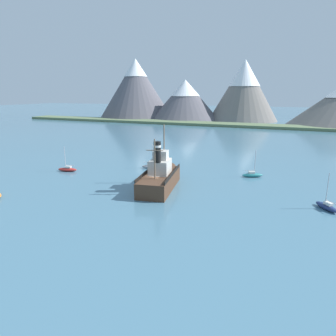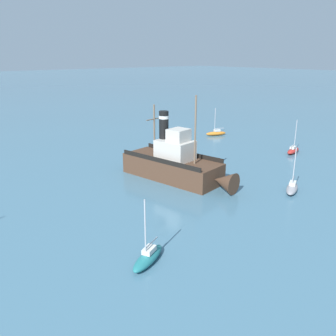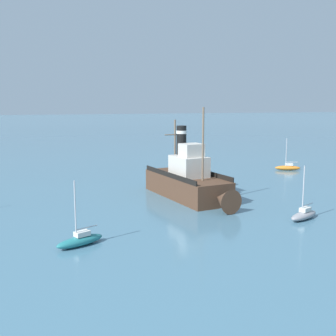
% 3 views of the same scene
% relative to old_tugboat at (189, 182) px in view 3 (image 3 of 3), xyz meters
% --- Properties ---
extents(ground_plane, '(600.00, 600.00, 0.00)m').
position_rel_old_tugboat_xyz_m(ground_plane, '(-0.42, -1.65, -1.83)').
color(ground_plane, '#477289').
extents(old_tugboat, '(6.40, 14.77, 9.90)m').
position_rel_old_tugboat_xyz_m(old_tugboat, '(0.00, 0.00, 0.00)').
color(old_tugboat, '#4C3323').
rests_on(old_tugboat, ground).
extents(sailboat_teal, '(3.90, 2.64, 4.90)m').
position_rel_old_tugboat_xyz_m(sailboat_teal, '(12.97, 12.04, -1.40)').
color(sailboat_teal, '#23757A').
rests_on(sailboat_teal, ground).
extents(sailboat_grey, '(3.91, 2.61, 4.90)m').
position_rel_old_tugboat_xyz_m(sailboat_grey, '(-6.91, 10.97, -1.40)').
color(sailboat_grey, gray).
rests_on(sailboat_grey, ground).
extents(sailboat_orange, '(3.93, 2.46, 4.90)m').
position_rel_old_tugboat_xyz_m(sailboat_orange, '(-20.95, -13.11, -1.40)').
color(sailboat_orange, orange).
rests_on(sailboat_orange, ground).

